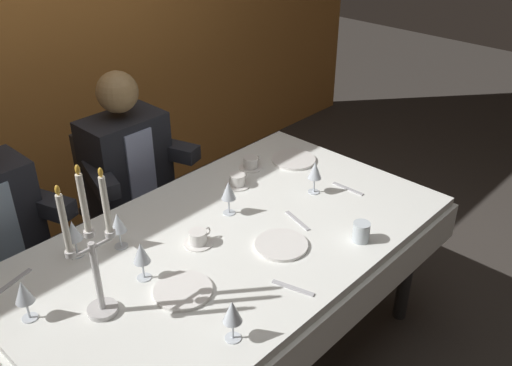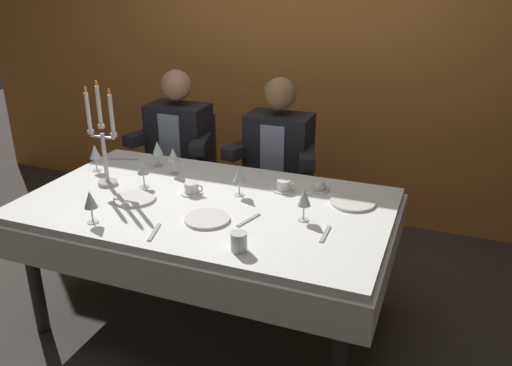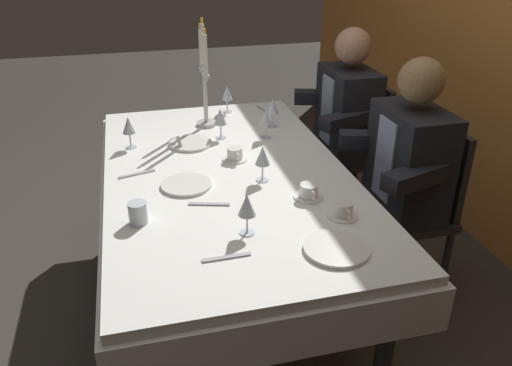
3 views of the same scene
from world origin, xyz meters
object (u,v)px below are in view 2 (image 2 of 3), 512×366
Objects in this scene: dining_table at (207,221)px; seated_diner_0 at (180,141)px; dinner_plate_0 at (135,198)px; wine_glass_1 at (157,149)px; candelabra at (103,143)px; coffee_cup_0 at (319,185)px; wine_glass_4 at (304,198)px; coffee_cup_2 at (192,189)px; dinner_plate_2 at (353,202)px; wine_glass_3 at (95,152)px; seated_diner_1 at (279,153)px; wine_glass_0 at (143,167)px; wine_glass_5 at (239,175)px; wine_glass_2 at (173,156)px; wine_glass_6 at (90,201)px; water_tumbler_0 at (239,242)px; dinner_plate_1 at (207,219)px; coffee_cup_1 at (284,186)px.

seated_diner_0 is at bearing 126.18° from dining_table.
dinner_plate_0 is 0.52m from wine_glass_1.
dining_table is 3.28× the size of candelabra.
coffee_cup_0 reaches higher than dinner_plate_0.
candelabra is 3.61× the size of wine_glass_4.
dinner_plate_0 is 0.30m from coffee_cup_2.
wine_glass_3 reaches higher than dinner_plate_2.
wine_glass_1 reaches higher than dinner_plate_2.
wine_glass_1 is 0.81m from seated_diner_1.
wine_glass_0 is 0.55m from wine_glass_5.
dinner_plate_0 is at bearing -25.88° from candelabra.
dinner_plate_2 is 1.43× the size of wine_glass_2.
candelabra reaches higher than dining_table.
coffee_cup_0 reaches higher than dinner_plate_2.
seated_diner_0 is 0.75m from seated_diner_1.
dinner_plate_2 is 0.89m from seated_diner_1.
wine_glass_6 reaches higher than water_tumbler_0.
wine_glass_2 is at bearing -63.89° from seated_diner_0.
wine_glass_5 is 0.13× the size of seated_diner_0.
wine_glass_3 is at bearing 140.56° from candelabra.
wine_glass_2 is (-1.07, 0.04, 0.11)m from dinner_plate_2.
wine_glass_0 and wine_glass_1 have the same top height.
dinner_plate_1 is at bearing -94.72° from wine_glass_5.
water_tumbler_0 is (0.87, -0.78, -0.07)m from wine_glass_1.
dining_table is at bearing -7.09° from wine_glass_0.
water_tumbler_0 is (0.36, -0.42, 0.16)m from dining_table.
candelabra is 3.61× the size of wine_glass_0.
dinner_plate_1 is at bearing -144.08° from dinner_plate_2.
water_tumbler_0 is 1.33m from seated_diner_1.
wine_glass_2 is at bearing 136.74° from coffee_cup_2.
dinner_plate_0 is at bearing -161.81° from dining_table.
wine_glass_1 is at bearing 71.94° from candelabra.
candelabra is (-0.62, 0.01, 0.36)m from dining_table.
wine_glass_1 is (-0.51, 0.36, 0.23)m from dining_table.
wine_glass_6 is 1.24× the size of coffee_cup_1.
seated_diner_0 reaches higher than coffee_cup_2.
seated_diner_0 reaches higher than dinner_plate_1.
coffee_cup_0 is at bearing 28.85° from dinner_plate_0.
wine_glass_3 is at bearing 153.68° from water_tumbler_0.
candelabra is 4.49× the size of coffee_cup_0.
seated_diner_1 is (-0.41, 0.52, -0.03)m from coffee_cup_0.
wine_glass_5 is at bearing 157.72° from wine_glass_4.
wine_glass_0 is 0.47m from wine_glass_6.
wine_glass_4 is (0.43, 0.17, 0.11)m from dinner_plate_1.
wine_glass_0 is at bearing -74.19° from seated_diner_0.
dinner_plate_0 is 0.47m from dinner_plate_1.
wine_glass_1 reaches higher than dinner_plate_0.
dinner_plate_2 is (0.72, 0.25, 0.13)m from dining_table.
dinner_plate_1 is at bearing -158.69° from wine_glass_4.
coffee_cup_2 is (-0.63, -0.30, 0.00)m from coffee_cup_0.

